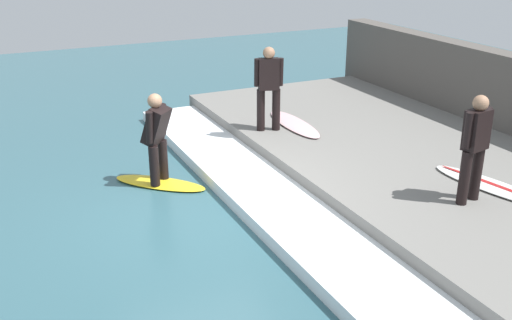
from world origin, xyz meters
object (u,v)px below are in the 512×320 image
object	(u,v)px
surfer_waiting_far	(475,143)
surfboard_waiting_far	(491,186)
surfer_waiting_near	(269,84)
surfboard_riding	(160,183)
surfer_riding	(157,134)
surfboard_waiting_near	(294,124)

from	to	relation	value
surfer_waiting_far	surfboard_waiting_far	size ratio (longest dim) A/B	0.77
surfer_waiting_near	surfboard_waiting_far	xyz separation A→B (m)	(1.78, -3.82, -0.85)
surfboard_riding	surfer_riding	xyz separation A→B (m)	(0.00, 0.00, 0.86)
surfboard_waiting_far	surfer_waiting_near	bearing A→B (deg)	115.00
surfboard_waiting_far	surfboard_riding	bearing A→B (deg)	143.85
surfboard_riding	surfboard_waiting_near	bearing A→B (deg)	15.43
surfer_waiting_near	surfboard_waiting_far	world-z (taller)	surfer_waiting_near
surfer_riding	surfboard_waiting_near	xyz separation A→B (m)	(2.96, 0.82, -0.48)
surfboard_riding	surfer_waiting_near	distance (m)	2.79
surfer_waiting_near	surfboard_waiting_near	world-z (taller)	surfer_waiting_near
surfboard_waiting_near	surfer_waiting_far	world-z (taller)	surfer_waiting_far
surfboard_waiting_near	surfboard_waiting_far	bearing A→B (deg)	-72.73
surfer_riding	surfer_waiting_near	size ratio (longest dim) A/B	0.94
surfboard_riding	surfer_waiting_near	size ratio (longest dim) A/B	0.95
surfer_riding	surfer_waiting_near	xyz separation A→B (m)	(2.38, 0.78, 0.38)
surfer_riding	surfer_waiting_far	world-z (taller)	surfer_waiting_far
surfboard_riding	surfboard_waiting_near	distance (m)	3.10
surfboard_riding	surfboard_waiting_near	size ratio (longest dim) A/B	0.79
surfer_waiting_near	surfboard_riding	bearing A→B (deg)	-161.96
surfboard_waiting_near	surfer_riding	bearing A→B (deg)	-164.57
surfboard_waiting_far	surfer_riding	bearing A→B (deg)	143.85
surfboard_riding	surfer_waiting_far	size ratio (longest dim) A/B	0.97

